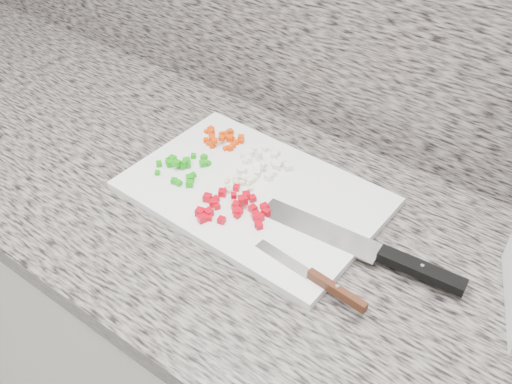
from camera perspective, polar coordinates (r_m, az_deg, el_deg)
cabinet at (r=1.36m, az=1.18°, el=-17.47°), size 3.92×0.62×0.86m
countertop at (r=1.01m, az=1.53°, el=-3.96°), size 3.96×0.64×0.04m
backsplash at (r=1.05m, az=11.84°, el=18.29°), size 3.92×0.02×0.60m
cutting_board at (r=1.04m, az=-0.23°, el=-0.14°), size 0.46×0.32×0.02m
carrot_pile at (r=1.15m, az=-3.26°, el=5.39°), size 0.09×0.07×0.02m
onion_pile at (r=1.09m, az=0.65°, el=2.88°), size 0.11×0.12×0.02m
green_pepper_pile at (r=1.09m, az=-7.31°, el=2.45°), size 0.10×0.10×0.02m
red_pepper_pile at (r=0.99m, az=-2.38°, el=-1.57°), size 0.13×0.12×0.02m
garlic_pile at (r=1.04m, az=-2.02°, el=0.67°), size 0.06×0.05×0.01m
chef_knife at (r=0.94m, az=12.71°, el=-6.18°), size 0.35×0.06×0.02m
paring_knife at (r=0.88m, az=6.67°, el=-8.92°), size 0.21×0.04×0.02m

